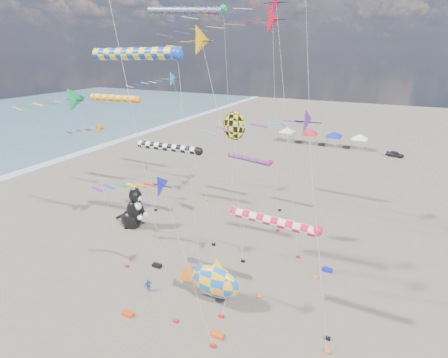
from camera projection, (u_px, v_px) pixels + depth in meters
The scene contains 27 objects.
ground at pixel (123, 345), 24.24m from camera, with size 260.00×260.00×0.00m, color brown.
delta_kite_0 at pixel (159, 194), 21.85m from camera, with size 8.34×1.64×12.00m.
delta_kite_1 at pixel (172, 81), 43.81m from camera, with size 10.97×2.10×16.89m.
delta_kite_2 at pixel (278, 127), 20.14m from camera, with size 9.54×1.71×16.32m.
delta_kite_4 at pixel (255, 22), 33.32m from camera, with size 15.09×2.98×23.42m.
delta_kite_5 at pixel (201, 45), 24.02m from camera, with size 11.87×2.21×20.99m.
delta_kite_7 at pixel (265, 5), 28.31m from camera, with size 13.30×2.36×24.18m.
delta_kite_8 at pixel (99, 130), 43.70m from camera, with size 8.57×1.80×11.07m.
delta_kite_9 at pixel (72, 102), 29.25m from camera, with size 10.51×2.15×16.54m.
windsock_0 at pixel (117, 99), 41.38m from camera, with size 8.42×0.87×14.24m.
windsock_1 at pixel (172, 148), 34.95m from camera, with size 8.69×0.82×10.43m.
windsock_2 at pixel (141, 55), 25.12m from camera, with size 8.77×0.92×19.44m.
windsock_3 at pixel (277, 223), 23.53m from camera, with size 7.86×0.72×8.73m.
windsock_4 at pixel (251, 160), 43.85m from camera, with size 7.44×0.66×6.61m.
windsock_5 at pixel (188, 12), 38.00m from camera, with size 11.13×0.87×23.63m.
angelfish_kite at pixel (232, 127), 31.87m from camera, with size 3.74×3.02×14.03m.
cat_inflatable at pixel (132, 207), 39.38m from camera, with size 3.80×1.90×5.13m, color black, non-canonical shape.
fish_inflatable at pixel (215, 281), 27.23m from camera, with size 5.50×2.17×4.40m.
person_adult at pixel (201, 268), 31.20m from camera, with size 0.69×0.45×1.88m, color slate.
child_green at pixel (201, 276), 30.72m from camera, with size 0.51×0.40×1.05m, color #288E4F.
child_blue at pixel (148, 285), 29.47m from camera, with size 0.69×0.29×1.17m, color #2D4BB8.
kite_bag_0 at pixel (128, 314), 26.88m from camera, with size 0.90×0.44×0.30m, color red.
kite_bag_1 at pixel (218, 335), 24.86m from camera, with size 0.90×0.44×0.30m, color #E04912.
kite_bag_2 at pixel (328, 270), 32.23m from camera, with size 0.90×0.44×0.30m, color #1219B9.
kite_bag_3 at pixel (157, 266), 32.88m from camera, with size 0.90×0.44×0.30m, color black.
tent_row at pixel (322, 131), 73.07m from camera, with size 19.20×4.20×3.80m.
parked_car at pixel (395, 154), 66.42m from camera, with size 1.29×3.20×1.09m, color #26262D.
Camera 1 is at (14.47, -13.72, 19.30)m, focal length 28.00 mm.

